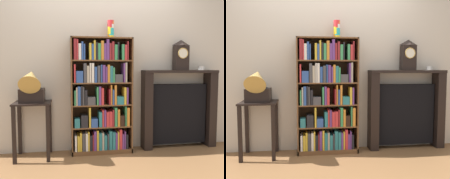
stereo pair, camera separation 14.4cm
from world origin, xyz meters
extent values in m
cube|color=brown|center=(0.00, 0.00, -0.01)|extent=(7.63, 6.40, 0.02)
cube|color=beige|center=(0.13, 0.29, 1.30)|extent=(4.63, 0.08, 2.60)
cube|color=brown|center=(-0.41, 0.11, 0.79)|extent=(0.02, 0.29, 1.58)
cube|color=brown|center=(0.41, 0.11, 0.79)|extent=(0.02, 0.29, 1.58)
cube|color=#4C311C|center=(0.00, 0.25, 0.79)|extent=(0.83, 0.01, 1.58)
cube|color=brown|center=(0.00, 0.11, 1.57)|extent=(0.83, 0.29, 0.02)
cube|color=brown|center=(0.00, 0.11, 0.03)|extent=(0.83, 0.29, 0.06)
cube|color=white|center=(-0.36, 0.09, 0.16)|extent=(0.03, 0.23, 0.21)
cube|color=gold|center=(-0.32, 0.09, 0.16)|extent=(0.03, 0.24, 0.21)
cube|color=gold|center=(-0.29, 0.10, 0.18)|extent=(0.03, 0.25, 0.24)
cube|color=#424247|center=(-0.26, 0.08, 0.18)|extent=(0.04, 0.22, 0.24)
cube|color=white|center=(-0.22, 0.07, 0.18)|extent=(0.03, 0.20, 0.24)
cube|color=gold|center=(-0.19, 0.09, 0.19)|extent=(0.02, 0.24, 0.26)
cube|color=black|center=(-0.16, 0.09, 0.16)|extent=(0.03, 0.23, 0.20)
cube|color=maroon|center=(-0.13, 0.07, 0.17)|extent=(0.02, 0.19, 0.22)
cube|color=#663884|center=(-0.10, 0.10, 0.19)|extent=(0.03, 0.24, 0.26)
cube|color=gold|center=(-0.07, 0.07, 0.19)|extent=(0.03, 0.19, 0.27)
cube|color=teal|center=(-0.03, 0.08, 0.18)|extent=(0.04, 0.22, 0.23)
cube|color=#B2A893|center=(0.01, 0.09, 0.18)|extent=(0.02, 0.24, 0.24)
cube|color=teal|center=(0.04, 0.09, 0.16)|extent=(0.04, 0.24, 0.20)
cube|color=#424247|center=(0.08, 0.10, 0.17)|extent=(0.02, 0.25, 0.22)
cube|color=teal|center=(0.11, 0.09, 0.19)|extent=(0.04, 0.24, 0.26)
cube|color=teal|center=(0.16, 0.10, 0.18)|extent=(0.04, 0.24, 0.24)
cube|color=#663884|center=(0.19, 0.07, 0.17)|extent=(0.03, 0.20, 0.23)
cube|color=gold|center=(0.22, 0.07, 0.18)|extent=(0.02, 0.20, 0.24)
cube|color=#C63338|center=(0.25, 0.09, 0.20)|extent=(0.04, 0.24, 0.27)
cube|color=#663884|center=(0.28, 0.08, 0.16)|extent=(0.02, 0.22, 0.21)
cube|color=#663884|center=(0.31, 0.07, 0.18)|extent=(0.02, 0.20, 0.25)
cube|color=black|center=(0.34, 0.09, 0.16)|extent=(0.03, 0.24, 0.20)
cube|color=brown|center=(0.00, 0.11, 0.37)|extent=(0.79, 0.27, 0.02)
cube|color=teal|center=(-0.34, 0.06, 0.44)|extent=(0.07, 0.17, 0.12)
cube|color=black|center=(-0.24, 0.08, 0.46)|extent=(0.09, 0.22, 0.16)
cube|color=gold|center=(-0.17, 0.08, 0.51)|extent=(0.02, 0.20, 0.27)
cube|color=#2D519E|center=(-0.11, 0.06, 0.44)|extent=(0.09, 0.18, 0.12)
cube|color=teal|center=(-0.03, 0.07, 0.48)|extent=(0.04, 0.20, 0.20)
cube|color=#C63338|center=(0.01, 0.08, 0.49)|extent=(0.02, 0.20, 0.23)
cube|color=#663884|center=(0.03, 0.10, 0.49)|extent=(0.02, 0.25, 0.23)
cube|color=#C63338|center=(0.07, 0.08, 0.48)|extent=(0.04, 0.22, 0.20)
cube|color=#C63338|center=(0.11, 0.09, 0.48)|extent=(0.04, 0.23, 0.21)
cube|color=maroon|center=(0.15, 0.08, 0.49)|extent=(0.02, 0.21, 0.23)
cube|color=#388E56|center=(0.18, 0.09, 0.51)|extent=(0.03, 0.22, 0.26)
cube|color=orange|center=(0.22, 0.07, 0.50)|extent=(0.03, 0.19, 0.23)
cube|color=black|center=(0.27, 0.08, 0.45)|extent=(0.06, 0.21, 0.15)
cube|color=#388E56|center=(0.32, 0.07, 0.51)|extent=(0.02, 0.19, 0.27)
cube|color=orange|center=(0.35, 0.09, 0.51)|extent=(0.04, 0.24, 0.25)
cube|color=brown|center=(0.00, 0.11, 0.67)|extent=(0.79, 0.27, 0.02)
cube|color=#388E56|center=(-0.36, 0.08, 0.78)|extent=(0.02, 0.22, 0.20)
cube|color=#B2A893|center=(-0.34, 0.09, 0.80)|extent=(0.02, 0.24, 0.24)
cube|color=#2D519E|center=(-0.31, 0.08, 0.80)|extent=(0.04, 0.20, 0.25)
cube|color=black|center=(-0.28, 0.09, 0.81)|extent=(0.02, 0.23, 0.26)
cube|color=#424247|center=(-0.25, 0.07, 0.80)|extent=(0.02, 0.20, 0.24)
cube|color=black|center=(-0.22, 0.09, 0.78)|extent=(0.03, 0.23, 0.20)
cube|color=#424247|center=(-0.15, 0.06, 0.73)|extent=(0.10, 0.17, 0.11)
cube|color=#388E56|center=(-0.07, 0.09, 0.80)|extent=(0.02, 0.24, 0.24)
cube|color=#663884|center=(-0.04, 0.07, 0.80)|extent=(0.03, 0.20, 0.25)
cube|color=#C63338|center=(0.00, 0.08, 0.79)|extent=(0.03, 0.21, 0.23)
cube|color=maroon|center=(0.10, 0.09, 0.78)|extent=(0.02, 0.24, 0.21)
cube|color=orange|center=(0.12, 0.09, 0.81)|extent=(0.02, 0.23, 0.27)
cube|color=#2D519E|center=(0.15, 0.08, 0.78)|extent=(0.02, 0.21, 0.20)
cube|color=orange|center=(0.18, 0.08, 0.81)|extent=(0.03, 0.20, 0.26)
cube|color=teal|center=(0.24, 0.06, 0.73)|extent=(0.09, 0.17, 0.11)
cube|color=gold|center=(0.31, 0.07, 0.79)|extent=(0.03, 0.19, 0.23)
cube|color=#663884|center=(0.34, 0.09, 0.79)|extent=(0.02, 0.24, 0.23)
cube|color=brown|center=(0.00, 0.11, 0.97)|extent=(0.79, 0.27, 0.02)
cube|color=#C63338|center=(-0.36, 0.07, 1.10)|extent=(0.02, 0.20, 0.24)
cube|color=#2D519E|center=(-0.30, 0.07, 1.06)|extent=(0.09, 0.20, 0.15)
cube|color=#424247|center=(-0.23, 0.07, 1.11)|extent=(0.04, 0.20, 0.25)
cube|color=#B2A893|center=(-0.19, 0.08, 1.09)|extent=(0.03, 0.21, 0.22)
cube|color=white|center=(-0.16, 0.09, 1.11)|extent=(0.02, 0.23, 0.26)
cube|color=white|center=(-0.13, 0.07, 1.11)|extent=(0.03, 0.19, 0.26)
cube|color=#2D519E|center=(-0.09, 0.09, 1.08)|extent=(0.03, 0.24, 0.21)
cube|color=#424247|center=(-0.05, 0.07, 1.09)|extent=(0.04, 0.20, 0.22)
cube|color=#2D519E|center=(-0.01, 0.09, 1.10)|extent=(0.02, 0.23, 0.24)
cube|color=#663884|center=(0.02, 0.08, 1.10)|extent=(0.04, 0.22, 0.23)
cube|color=#663884|center=(0.05, 0.09, 1.08)|extent=(0.02, 0.23, 0.21)
cube|color=orange|center=(0.08, 0.10, 1.10)|extent=(0.03, 0.24, 0.24)
cube|color=teal|center=(0.12, 0.09, 1.09)|extent=(0.04, 0.24, 0.22)
cube|color=#388E56|center=(0.15, 0.07, 1.08)|extent=(0.02, 0.19, 0.20)
cube|color=#424247|center=(0.22, 0.08, 1.03)|extent=(0.10, 0.21, 0.11)
cube|color=#663884|center=(0.30, 0.07, 1.11)|extent=(0.02, 0.20, 0.26)
cube|color=#B2A893|center=(0.32, 0.09, 1.11)|extent=(0.02, 0.23, 0.27)
cube|color=brown|center=(0.00, 0.11, 1.27)|extent=(0.79, 0.27, 0.02)
cube|color=maroon|center=(-0.35, 0.09, 1.41)|extent=(0.04, 0.23, 0.27)
cube|color=#C63338|center=(-0.32, 0.07, 1.41)|extent=(0.02, 0.19, 0.26)
cube|color=white|center=(-0.30, 0.08, 1.38)|extent=(0.03, 0.22, 0.21)
cube|color=#2D519E|center=(-0.26, 0.08, 1.40)|extent=(0.02, 0.21, 0.23)
cube|color=#2D519E|center=(-0.24, 0.09, 1.38)|extent=(0.02, 0.24, 0.20)
cube|color=gold|center=(-0.16, 0.07, 1.39)|extent=(0.03, 0.19, 0.22)
cube|color=#2D519E|center=(-0.13, 0.07, 1.38)|extent=(0.02, 0.19, 0.21)
cube|color=gold|center=(-0.10, 0.08, 1.41)|extent=(0.02, 0.22, 0.25)
cube|color=black|center=(-0.07, 0.09, 1.39)|extent=(0.02, 0.23, 0.23)
cube|color=#388E56|center=(-0.04, 0.08, 1.39)|extent=(0.04, 0.22, 0.21)
cube|color=orange|center=(0.00, 0.08, 1.40)|extent=(0.04, 0.21, 0.25)
cube|color=#663884|center=(0.04, 0.09, 1.39)|extent=(0.03, 0.23, 0.21)
cube|color=#663884|center=(0.07, 0.07, 1.41)|extent=(0.03, 0.19, 0.27)
cube|color=maroon|center=(0.11, 0.07, 1.39)|extent=(0.03, 0.20, 0.22)
cube|color=maroon|center=(0.14, 0.08, 1.40)|extent=(0.03, 0.22, 0.24)
cube|color=#388E56|center=(0.18, 0.09, 1.38)|extent=(0.04, 0.24, 0.20)
cube|color=black|center=(0.21, 0.08, 1.40)|extent=(0.02, 0.21, 0.23)
cube|color=#388E56|center=(0.28, 0.09, 1.38)|extent=(0.03, 0.24, 0.21)
cube|color=#C63338|center=(0.31, 0.08, 1.38)|extent=(0.03, 0.22, 0.20)
cube|color=maroon|center=(0.34, 0.09, 1.40)|extent=(0.02, 0.23, 0.25)
cylinder|color=yellow|center=(0.13, 0.14, 1.63)|extent=(0.09, 0.09, 0.10)
cylinder|color=orange|center=(0.13, 0.14, 1.65)|extent=(0.09, 0.09, 0.10)
cylinder|color=#28B2B7|center=(0.14, 0.14, 1.67)|extent=(0.09, 0.09, 0.10)
cylinder|color=yellow|center=(0.13, 0.14, 1.68)|extent=(0.09, 0.09, 0.10)
cylinder|color=purple|center=(0.14, 0.14, 1.70)|extent=(0.09, 0.09, 0.10)
cylinder|color=white|center=(0.14, 0.14, 1.72)|extent=(0.09, 0.09, 0.10)
cylinder|color=red|center=(0.14, 0.14, 1.74)|extent=(0.09, 0.09, 0.10)
cylinder|color=orange|center=(0.14, 0.14, 1.76)|extent=(0.09, 0.09, 0.10)
cylinder|color=red|center=(0.13, 0.14, 1.77)|extent=(0.09, 0.09, 0.10)
cube|color=black|center=(-0.91, 0.03, 0.72)|extent=(0.47, 0.44, 0.02)
cube|color=black|center=(-1.11, -0.16, 0.36)|extent=(0.04, 0.04, 0.71)
cube|color=black|center=(-0.71, -0.16, 0.36)|extent=(0.04, 0.04, 0.71)
cube|color=black|center=(-1.11, 0.22, 0.36)|extent=(0.04, 0.04, 0.71)
cube|color=black|center=(-0.71, 0.22, 0.36)|extent=(0.04, 0.04, 0.71)
cube|color=black|center=(-0.91, 0.03, 0.82)|extent=(0.30, 0.28, 0.17)
cylinder|color=black|center=(-0.91, 0.03, 0.91)|extent=(0.24, 0.24, 0.01)
cylinder|color=#B79347|center=(-0.91, -0.01, 0.94)|extent=(0.03, 0.03, 0.06)
cone|color=#B79347|center=(-0.91, -0.08, 1.05)|extent=(0.27, 0.38, 0.38)
cube|color=black|center=(1.16, 0.14, 1.12)|extent=(1.11, 0.23, 0.04)
cube|color=black|center=(0.66, 0.14, 0.55)|extent=(0.12, 0.21, 1.10)
cube|color=black|center=(1.66, 0.14, 0.55)|extent=(0.12, 0.21, 1.10)
cube|color=black|center=(1.16, 0.17, 0.50)|extent=(0.83, 0.12, 0.88)
cube|color=black|center=(1.17, 0.14, 1.32)|extent=(0.20, 0.14, 0.35)
pyramid|color=black|center=(1.17, 0.14, 1.54)|extent=(0.20, 0.14, 0.08)
cylinder|color=silver|center=(1.17, 0.06, 1.38)|extent=(0.14, 0.01, 0.14)
torus|color=#B79347|center=(1.17, 0.06, 1.38)|extent=(0.15, 0.01, 0.15)
cylinder|color=white|center=(1.49, 0.14, 1.14)|extent=(0.13, 0.13, 0.01)
cylinder|color=white|center=(1.49, 0.14, 1.17)|extent=(0.08, 0.08, 0.05)
torus|color=white|center=(1.54, 0.14, 1.18)|extent=(0.04, 0.01, 0.04)
camera|label=1|loc=(-0.46, -3.33, 1.17)|focal=40.49mm
camera|label=2|loc=(-0.32, -3.35, 1.17)|focal=40.49mm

